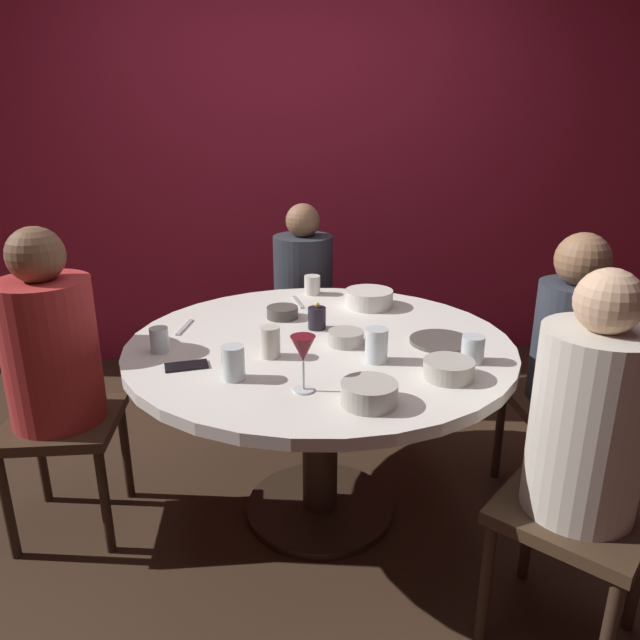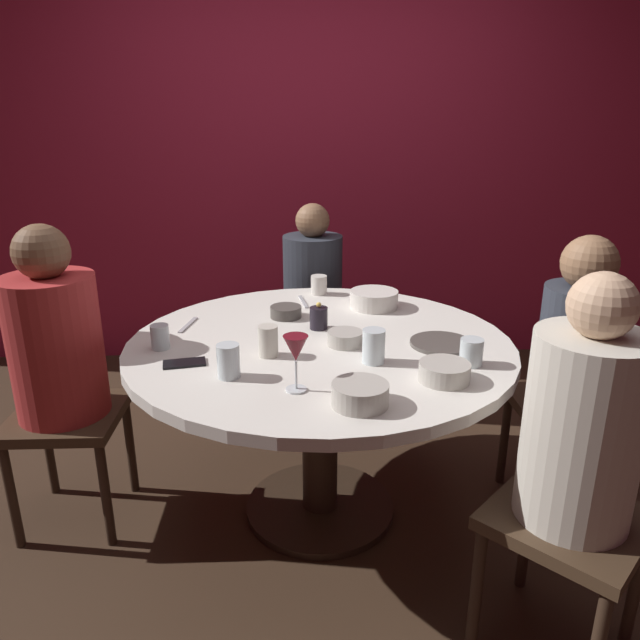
% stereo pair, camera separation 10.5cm
% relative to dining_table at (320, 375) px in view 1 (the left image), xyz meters
% --- Properties ---
extents(ground_plane, '(8.00, 8.00, 0.00)m').
position_rel_dining_table_xyz_m(ground_plane, '(0.00, 0.00, -0.60)').
color(ground_plane, '#382619').
extents(back_wall, '(6.00, 0.10, 2.60)m').
position_rel_dining_table_xyz_m(back_wall, '(0.00, 1.76, 0.70)').
color(back_wall, maroon).
rests_on(back_wall, ground).
extents(dining_table, '(1.42, 1.42, 0.75)m').
position_rel_dining_table_xyz_m(dining_table, '(0.00, 0.00, 0.00)').
color(dining_table, silver).
rests_on(dining_table, ground).
extents(seated_diner_left, '(0.40, 0.40, 1.19)m').
position_rel_dining_table_xyz_m(seated_diner_left, '(-0.97, 0.00, 0.13)').
color(seated_diner_left, '#3F2D1E').
rests_on(seated_diner_left, ground).
extents(seated_diner_back, '(0.40, 0.40, 1.12)m').
position_rel_dining_table_xyz_m(seated_diner_back, '(0.00, 0.98, 0.09)').
color(seated_diner_back, '#3F2D1E').
rests_on(seated_diner_back, ground).
extents(seated_diner_right, '(0.40, 0.40, 1.13)m').
position_rel_dining_table_xyz_m(seated_diner_right, '(0.98, 0.00, 0.10)').
color(seated_diner_right, '#3F2D1E').
rests_on(seated_diner_right, ground).
extents(seated_diner_front_right, '(0.57, 0.57, 1.17)m').
position_rel_dining_table_xyz_m(seated_diner_front_right, '(0.68, -0.68, 0.12)').
color(seated_diner_front_right, '#3F2D1E').
rests_on(seated_diner_front_right, ground).
extents(candle_holder, '(0.07, 0.07, 0.11)m').
position_rel_dining_table_xyz_m(candle_holder, '(0.00, 0.13, 0.19)').
color(candle_holder, black).
rests_on(candle_holder, dining_table).
extents(wine_glass, '(0.08, 0.08, 0.18)m').
position_rel_dining_table_xyz_m(wine_glass, '(-0.09, -0.42, 0.27)').
color(wine_glass, silver).
rests_on(wine_glass, dining_table).
extents(dinner_plate, '(0.23, 0.23, 0.01)m').
position_rel_dining_table_xyz_m(dinner_plate, '(0.44, -0.07, 0.15)').
color(dinner_plate, '#4C4742').
rests_on(dinner_plate, dining_table).
extents(cell_phone, '(0.15, 0.10, 0.01)m').
position_rel_dining_table_xyz_m(cell_phone, '(-0.46, -0.20, 0.15)').
color(cell_phone, black).
rests_on(cell_phone, dining_table).
extents(bowl_serving_large, '(0.13, 0.13, 0.05)m').
position_rel_dining_table_xyz_m(bowl_serving_large, '(-0.13, 0.27, 0.16)').
color(bowl_serving_large, '#4C4742').
rests_on(bowl_serving_large, dining_table).
extents(bowl_salad_center, '(0.13, 0.13, 0.05)m').
position_rel_dining_table_xyz_m(bowl_salad_center, '(0.09, -0.05, 0.17)').
color(bowl_salad_center, '#B2ADA3').
rests_on(bowl_salad_center, dining_table).
extents(bowl_small_white, '(0.21, 0.21, 0.07)m').
position_rel_dining_table_xyz_m(bowl_small_white, '(0.25, 0.39, 0.18)').
color(bowl_small_white, silver).
rests_on(bowl_small_white, dining_table).
extents(bowl_sauce_side, '(0.17, 0.17, 0.07)m').
position_rel_dining_table_xyz_m(bowl_sauce_side, '(0.09, -0.52, 0.17)').
color(bowl_sauce_side, '#B2ADA3').
rests_on(bowl_sauce_side, dining_table).
extents(bowl_rice_portion, '(0.16, 0.16, 0.06)m').
position_rel_dining_table_xyz_m(bowl_rice_portion, '(0.38, -0.37, 0.17)').
color(bowl_rice_portion, '#B2ADA3').
rests_on(bowl_rice_portion, dining_table).
extents(cup_near_candle, '(0.08, 0.08, 0.09)m').
position_rel_dining_table_xyz_m(cup_near_candle, '(0.49, -0.25, 0.19)').
color(cup_near_candle, silver).
rests_on(cup_near_candle, dining_table).
extents(cup_by_left_diner, '(0.07, 0.07, 0.11)m').
position_rel_dining_table_xyz_m(cup_by_left_diner, '(-0.18, -0.14, 0.20)').
color(cup_by_left_diner, beige).
rests_on(cup_by_left_diner, dining_table).
extents(cup_by_right_diner, '(0.08, 0.08, 0.12)m').
position_rel_dining_table_xyz_m(cup_by_right_diner, '(0.17, -0.21, 0.20)').
color(cup_by_right_diner, silver).
rests_on(cup_by_right_diner, dining_table).
extents(cup_center_front, '(0.07, 0.07, 0.11)m').
position_rel_dining_table_xyz_m(cup_center_front, '(-0.30, -0.31, 0.20)').
color(cup_center_front, silver).
rests_on(cup_center_front, dining_table).
extents(cup_far_edge, '(0.07, 0.07, 0.09)m').
position_rel_dining_table_xyz_m(cup_far_edge, '(0.02, 0.61, 0.19)').
color(cup_far_edge, silver).
rests_on(cup_far_edge, dining_table).
extents(cup_beside_wine, '(0.07, 0.07, 0.09)m').
position_rel_dining_table_xyz_m(cup_beside_wine, '(-0.57, -0.06, 0.19)').
color(cup_beside_wine, silver).
rests_on(cup_beside_wine, dining_table).
extents(fork_near_plate, '(0.05, 0.18, 0.01)m').
position_rel_dining_table_xyz_m(fork_near_plate, '(-0.52, 0.19, 0.14)').
color(fork_near_plate, '#B7B7BC').
rests_on(fork_near_plate, dining_table).
extents(knife_near_plate, '(0.04, 0.18, 0.01)m').
position_rel_dining_table_xyz_m(knife_near_plate, '(-0.06, 0.48, 0.14)').
color(knife_near_plate, '#B7B7BC').
rests_on(knife_near_plate, dining_table).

